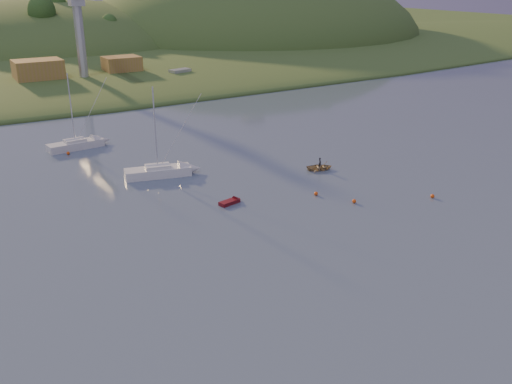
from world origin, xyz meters
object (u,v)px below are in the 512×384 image
sailboat_far (158,171)px  canoe (320,167)px  sailboat_near (75,144)px  red_tender (233,201)px

sailboat_far → canoe: sailboat_far is taller
canoe → sailboat_near: bearing=62.2°
sailboat_far → canoe: 22.98m
sailboat_far → canoe: bearing=-11.0°
canoe → red_tender: canoe is taller
sailboat_near → red_tender: bearing=-78.4°
sailboat_near → canoe: bearing=-52.4°
sailboat_far → red_tender: (4.21, -13.90, -0.57)m
sailboat_near → canoe: size_ratio=3.23×
sailboat_near → red_tender: size_ratio=3.63×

